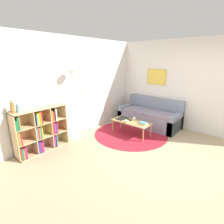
% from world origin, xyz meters
% --- Properties ---
extents(ground_plane, '(14.00, 14.00, 0.00)m').
position_xyz_m(ground_plane, '(0.00, 0.00, 0.00)').
color(ground_plane, tan).
extents(wall_back, '(7.18, 0.11, 2.60)m').
position_xyz_m(wall_back, '(0.02, 2.79, 1.29)').
color(wall_back, silver).
rests_on(wall_back, ground_plane).
extents(wall_right, '(0.08, 5.77, 2.60)m').
position_xyz_m(wall_right, '(2.11, 1.38, 1.30)').
color(wall_right, silver).
rests_on(wall_right, ground_plane).
extents(rug, '(2.05, 2.05, 0.01)m').
position_xyz_m(rug, '(0.72, 1.56, 0.00)').
color(rug, maroon).
rests_on(rug, ground_plane).
extents(bookshelf, '(1.18, 0.34, 1.01)m').
position_xyz_m(bookshelf, '(-1.41, 2.58, 0.50)').
color(bookshelf, tan).
rests_on(bookshelf, ground_plane).
extents(floor_lamp, '(0.27, 0.27, 1.78)m').
position_xyz_m(floor_lamp, '(-0.48, 2.52, 1.41)').
color(floor_lamp, '#B7B7BC').
rests_on(floor_lamp, ground_plane).
extents(couch, '(0.84, 1.87, 0.85)m').
position_xyz_m(couch, '(1.72, 1.51, 0.28)').
color(couch, gray).
rests_on(couch, ground_plane).
extents(coffee_table, '(0.47, 1.10, 0.38)m').
position_xyz_m(coffee_table, '(0.71, 1.54, 0.35)').
color(coffee_table, '#AD7F51').
rests_on(coffee_table, ground_plane).
extents(laptop, '(0.36, 0.27, 0.02)m').
position_xyz_m(laptop, '(0.72, 1.88, 0.39)').
color(laptop, black).
rests_on(laptop, coffee_table).
extents(bowl, '(0.11, 0.11, 0.05)m').
position_xyz_m(bowl, '(0.56, 1.60, 0.41)').
color(bowl, '#9ED193').
rests_on(bowl, coffee_table).
extents(book_stack_on_table, '(0.15, 0.21, 0.06)m').
position_xyz_m(book_stack_on_table, '(0.72, 1.16, 0.41)').
color(book_stack_on_table, silver).
rests_on(book_stack_on_table, coffee_table).
extents(cup, '(0.07, 0.07, 0.08)m').
position_xyz_m(cup, '(0.86, 1.54, 0.42)').
color(cup, white).
rests_on(cup, coffee_table).
extents(remote, '(0.04, 0.15, 0.02)m').
position_xyz_m(remote, '(0.75, 1.63, 0.39)').
color(remote, black).
rests_on(remote, coffee_table).
extents(bottle_left, '(0.08, 0.08, 0.26)m').
position_xyz_m(bottle_left, '(-1.88, 2.59, 1.12)').
color(bottle_left, olive).
rests_on(bottle_left, bookshelf).
extents(bottle_middle, '(0.08, 0.08, 0.20)m').
position_xyz_m(bottle_middle, '(-1.78, 2.57, 1.10)').
color(bottle_middle, '#6B93A3').
rests_on(bottle_middle, bookshelf).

